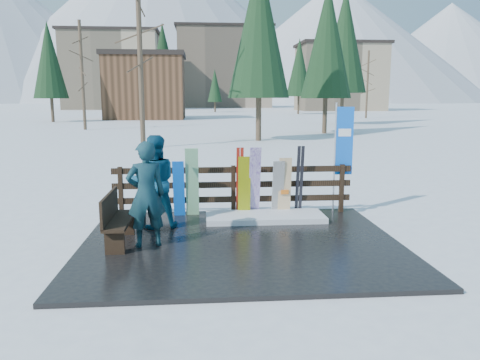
{
  "coord_description": "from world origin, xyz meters",
  "views": [
    {
      "loc": [
        -0.73,
        -8.54,
        2.79
      ],
      "look_at": [
        0.06,
        1.0,
        1.1
      ],
      "focal_mm": 35.0,
      "sensor_mm": 36.0,
      "label": 1
    }
  ],
  "objects": [
    {
      "name": "rental_flag",
      "position": [
        2.59,
        2.25,
        1.69
      ],
      "size": [
        0.45,
        0.04,
        2.6
      ],
      "color": "silver",
      "rests_on": "deck"
    },
    {
      "name": "ski_pair_a",
      "position": [
        0.14,
        2.05,
        0.88
      ],
      "size": [
        0.17,
        0.24,
        1.6
      ],
      "color": "#A11E13",
      "rests_on": "deck"
    },
    {
      "name": "resort_buildings",
      "position": [
        1.03,
        115.41,
        9.81
      ],
      "size": [
        73.0,
        87.6,
        22.6
      ],
      "color": "tan",
      "rests_on": "ground"
    },
    {
      "name": "person_back",
      "position": [
        -1.72,
        1.16,
        1.06
      ],
      "size": [
        1.07,
        0.9,
        1.96
      ],
      "primitive_type": "imported",
      "rotation": [
        0.0,
        0.0,
        3.32
      ],
      "color": "navy",
      "rests_on": "deck"
    },
    {
      "name": "snow_patch",
      "position": [
        0.68,
        1.6,
        0.14
      ],
      "size": [
        2.65,
        1.0,
        0.12
      ],
      "primitive_type": "cube",
      "color": "white",
      "rests_on": "deck"
    },
    {
      "name": "deck",
      "position": [
        0.0,
        0.0,
        0.04
      ],
      "size": [
        6.0,
        5.0,
        0.08
      ],
      "primitive_type": "cube",
      "color": "black",
      "rests_on": "ground"
    },
    {
      "name": "trees",
      "position": [
        4.1,
        48.38,
        5.9
      ],
      "size": [
        42.09,
        68.57,
        13.19
      ],
      "color": "#382B1E",
      "rests_on": "ground"
    },
    {
      "name": "fence",
      "position": [
        0.0,
        2.2,
        0.74
      ],
      "size": [
        5.6,
        0.1,
        1.15
      ],
      "color": "black",
      "rests_on": "deck"
    },
    {
      "name": "snowboard_2",
      "position": [
        0.24,
        1.98,
        0.78
      ],
      "size": [
        0.28,
        0.18,
        1.4
      ],
      "primitive_type": "cube",
      "rotation": [
        0.11,
        0.0,
        0.0
      ],
      "color": "#F0FF01",
      "rests_on": "deck"
    },
    {
      "name": "snowboard_4",
      "position": [
        1.03,
        1.98,
        0.72
      ],
      "size": [
        0.27,
        0.24,
        1.29
      ],
      "primitive_type": "cube",
      "rotation": [
        0.17,
        0.0,
        0.0
      ],
      "color": "black",
      "rests_on": "deck"
    },
    {
      "name": "snowboard_3",
      "position": [
        0.48,
        1.98,
        0.89
      ],
      "size": [
        0.26,
        0.42,
        1.62
      ],
      "primitive_type": "cube",
      "rotation": [
        0.24,
        0.0,
        0.0
      ],
      "color": "white",
      "rests_on": "deck"
    },
    {
      "name": "ski_pair_b",
      "position": [
        1.54,
        2.05,
        0.89
      ],
      "size": [
        0.17,
        0.25,
        1.62
      ],
      "color": "black",
      "rests_on": "deck"
    },
    {
      "name": "person_front",
      "position": [
        -1.75,
        -0.1,
        1.05
      ],
      "size": [
        0.81,
        0.65,
        1.95
      ],
      "primitive_type": "imported",
      "rotation": [
        0.0,
        0.0,
        3.42
      ],
      "color": "#174943",
      "rests_on": "deck"
    },
    {
      "name": "snowboard_0",
      "position": [
        -1.26,
        1.98,
        0.74
      ],
      "size": [
        0.26,
        0.37,
        1.32
      ],
      "primitive_type": "cube",
      "rotation": [
        0.26,
        0.0,
        0.0
      ],
      "color": "#0C66F8",
      "rests_on": "deck"
    },
    {
      "name": "snowboard_1",
      "position": [
        -0.96,
        1.98,
        0.88
      ],
      "size": [
        0.3,
        0.41,
        1.61
      ],
      "primitive_type": "cube",
      "rotation": [
        0.24,
        0.0,
        0.0
      ],
      "color": "white",
      "rests_on": "deck"
    },
    {
      "name": "mountains",
      "position": [
        -10.5,
        328.41,
        50.2
      ],
      "size": [
        520.0,
        260.0,
        120.0
      ],
      "color": "white",
      "rests_on": "ground"
    },
    {
      "name": "snowboard_5",
      "position": [
        1.18,
        1.98,
        0.76
      ],
      "size": [
        0.29,
        0.18,
        1.36
      ],
      "primitive_type": "cube",
      "rotation": [
        0.11,
        0.0,
        0.0
      ],
      "color": "silver",
      "rests_on": "deck"
    },
    {
      "name": "bench",
      "position": [
        -2.34,
        0.06,
        0.6
      ],
      "size": [
        0.41,
        1.5,
        0.97
      ],
      "color": "black",
      "rests_on": "deck"
    },
    {
      "name": "ground",
      "position": [
        0.0,
        0.0,
        0.0
      ],
      "size": [
        700.0,
        700.0,
        0.0
      ],
      "primitive_type": "plane",
      "color": "white",
      "rests_on": "ground"
    }
  ]
}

